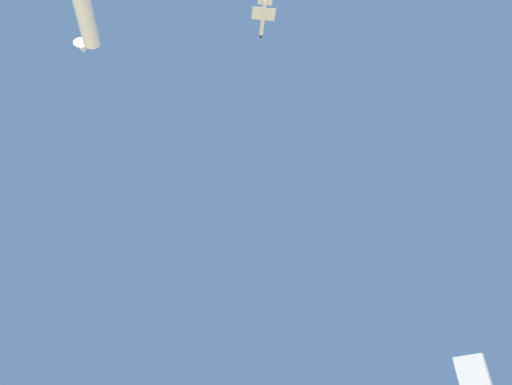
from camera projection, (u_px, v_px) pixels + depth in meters
chase_jet_lead at (263, 18)px, 129.65m from camera, size 14.32×10.76×4.00m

